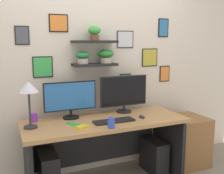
% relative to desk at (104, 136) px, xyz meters
% --- Properties ---
extents(back_wall_assembly, '(4.40, 0.24, 2.70)m').
position_rel_desk_xyz_m(back_wall_assembly, '(0.00, 0.38, 0.81)').
color(back_wall_assembly, beige).
rests_on(back_wall_assembly, ground).
extents(desk, '(1.77, 0.68, 0.75)m').
position_rel_desk_xyz_m(desk, '(0.00, 0.00, 0.00)').
color(desk, tan).
rests_on(desk, ground).
extents(monitor_left, '(0.58, 0.18, 0.41)m').
position_rel_desk_xyz_m(monitor_left, '(-0.33, 0.16, 0.43)').
color(monitor_left, black).
rests_on(monitor_left, desk).
extents(monitor_right, '(0.60, 0.18, 0.44)m').
position_rel_desk_xyz_m(monitor_right, '(0.33, 0.16, 0.44)').
color(monitor_right, black).
rests_on(monitor_right, desk).
extents(keyboard, '(0.44, 0.14, 0.02)m').
position_rel_desk_xyz_m(keyboard, '(0.06, -0.16, 0.22)').
color(keyboard, black).
rests_on(keyboard, desk).
extents(computer_mouse, '(0.06, 0.09, 0.03)m').
position_rel_desk_xyz_m(computer_mouse, '(0.40, -0.15, 0.22)').
color(computer_mouse, '#2D2D33').
rests_on(computer_mouse, desk).
extents(desk_lamp, '(0.19, 0.19, 0.46)m').
position_rel_desk_xyz_m(desk_lamp, '(-0.78, -0.02, 0.58)').
color(desk_lamp, '#2D2D33').
rests_on(desk_lamp, desk).
extents(cell_phone, '(0.12, 0.16, 0.01)m').
position_rel_desk_xyz_m(cell_phone, '(-0.37, -0.07, 0.21)').
color(cell_phone, green).
rests_on(cell_phone, desk).
extents(coffee_mug, '(0.08, 0.08, 0.09)m').
position_rel_desk_xyz_m(coffee_mug, '(-0.72, 0.18, 0.25)').
color(coffee_mug, purple).
rests_on(coffee_mug, desk).
extents(pen_cup, '(0.07, 0.07, 0.10)m').
position_rel_desk_xyz_m(pen_cup, '(-0.05, -0.34, 0.26)').
color(pen_cup, blue).
rests_on(pen_cup, desk).
extents(scissors_tray, '(0.14, 0.12, 0.02)m').
position_rel_desk_xyz_m(scissors_tray, '(-0.32, -0.23, 0.22)').
color(scissors_tray, yellow).
rests_on(scissors_tray, desk).
extents(drawer_cabinet, '(0.44, 0.50, 0.63)m').
position_rel_desk_xyz_m(drawer_cabinet, '(1.17, 0.01, -0.23)').
color(drawer_cabinet, brown).
rests_on(drawer_cabinet, ground).
extents(computer_tower_left, '(0.18, 0.40, 0.46)m').
position_rel_desk_xyz_m(computer_tower_left, '(-0.63, -0.01, -0.31)').
color(computer_tower_left, black).
rests_on(computer_tower_left, ground).
extents(computer_tower_right, '(0.18, 0.40, 0.40)m').
position_rel_desk_xyz_m(computer_tower_right, '(0.66, -0.02, -0.34)').
color(computer_tower_right, black).
rests_on(computer_tower_right, ground).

